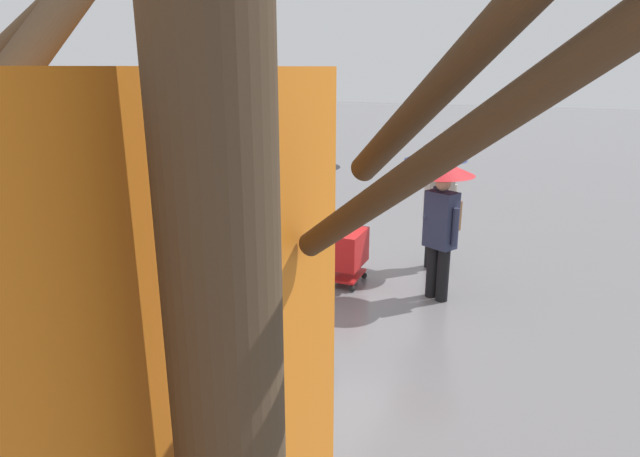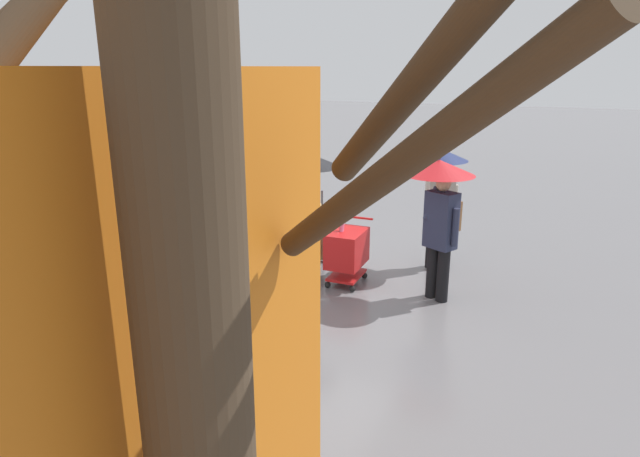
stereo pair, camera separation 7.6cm
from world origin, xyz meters
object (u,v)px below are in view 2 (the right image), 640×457
Objects in this scene: pedestrian_black_side at (440,197)px; hand_dolly_boxes at (310,234)px; pedestrian_white_side at (438,178)px; cargo_van_parked_right at (116,190)px; shopping_cart_vendor at (347,250)px; pedestrian_pink_side at (305,187)px.

hand_dolly_boxes is at bearing -8.98° from pedestrian_black_side.
pedestrian_white_side is at bearing -75.32° from pedestrian_black_side.
pedestrian_white_side is at bearing -154.39° from hand_dolly_boxes.
cargo_van_parked_right reaches higher than pedestrian_black_side.
shopping_cart_vendor is at bearing -176.22° from cargo_van_parked_right.
pedestrian_white_side reaches higher than shopping_cart_vendor.
cargo_van_parked_right is 3.89m from pedestrian_pink_side.
pedestrian_black_side reaches higher than shopping_cart_vendor.
pedestrian_pink_side is (-0.21, 0.59, 0.95)m from hand_dolly_boxes.
hand_dolly_boxes is 1.14m from pedestrian_pink_side.
pedestrian_pink_side reaches higher than shopping_cart_vendor.
cargo_van_parked_right is 4.07× the size of hand_dolly_boxes.
cargo_van_parked_right is 2.49× the size of pedestrian_black_side.
pedestrian_black_side is at bearing -176.83° from cargo_van_parked_right.
pedestrian_pink_side is 1.00× the size of pedestrian_white_side.
shopping_cart_vendor is 1.99m from pedestrian_white_side.
pedestrian_pink_side reaches higher than hand_dolly_boxes.
shopping_cart_vendor is 1.21m from pedestrian_pink_side.
cargo_van_parked_right is at bearing 3.78° from shopping_cart_vendor.
pedestrian_pink_side is 1.00× the size of pedestrian_black_side.
pedestrian_black_side is 1.00× the size of pedestrian_white_side.
pedestrian_pink_side is at bearing 109.13° from hand_dolly_boxes.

